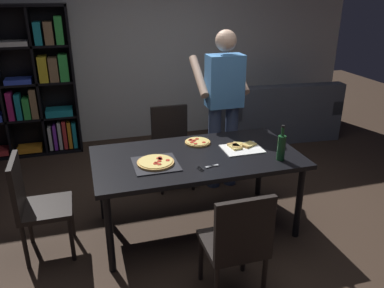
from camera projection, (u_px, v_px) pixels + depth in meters
ground_plane at (196, 226)px, 3.75m from camera, size 12.00×12.00×0.00m
back_wall at (144, 43)px, 5.52m from camera, size 6.40×0.10×2.80m
dining_table at (197, 162)px, 3.49m from camera, size 1.84×0.97×0.75m
chair_near_camera at (237, 241)px, 2.69m from camera, size 0.42×0.42×0.90m
chair_far_side at (172, 141)px, 4.41m from camera, size 0.42×0.42×0.90m
chair_left_end at (34, 201)px, 3.18m from camera, size 0.42×0.42×0.90m
couch at (277, 117)px, 5.89m from camera, size 1.76×0.98×0.85m
bookshelf at (22, 84)px, 5.05m from camera, size 1.40×0.35×1.95m
person_serving_pizza at (223, 101)px, 4.17m from camera, size 0.55×0.54×1.75m
pepperoni_pizza_on_tray at (156, 163)px, 3.27m from camera, size 0.38×0.38×0.04m
pizza_slices_on_towel at (241, 147)px, 3.60m from camera, size 0.36×0.28×0.03m
wine_bottle at (281, 147)px, 3.33m from camera, size 0.07×0.07×0.32m
kitchen_scissors at (204, 168)px, 3.21m from camera, size 0.20×0.09×0.01m
second_pizza_plain at (197, 142)px, 3.72m from camera, size 0.24×0.24×0.03m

